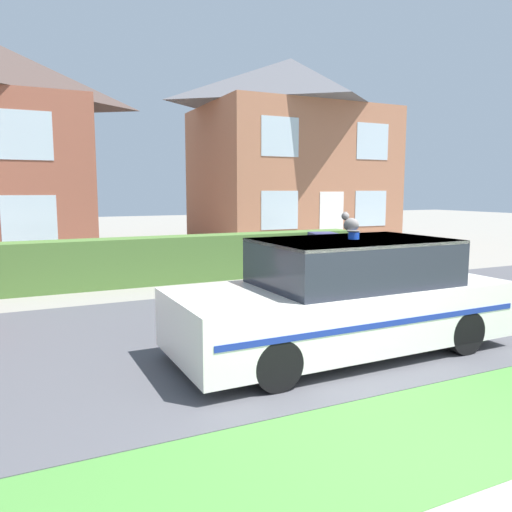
# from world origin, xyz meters

# --- Properties ---
(ground_plane) EXTENTS (80.00, 80.00, 0.00)m
(ground_plane) POSITION_xyz_m (0.00, 0.00, 0.00)
(ground_plane) COLOR gray
(road_strip) EXTENTS (28.00, 5.63, 0.01)m
(road_strip) POSITION_xyz_m (0.00, 4.14, 0.01)
(road_strip) COLOR #4C4C51
(road_strip) RESTS_ON ground
(lawn_verge) EXTENTS (28.00, 1.64, 0.01)m
(lawn_verge) POSITION_xyz_m (0.00, 0.50, 0.00)
(lawn_verge) COLOR #478438
(lawn_verge) RESTS_ON ground
(garden_hedge) EXTENTS (8.48, 0.71, 1.08)m
(garden_hedge) POSITION_xyz_m (0.75, 8.63, 0.54)
(garden_hedge) COLOR #4C7233
(garden_hedge) RESTS_ON ground
(police_car) EXTENTS (4.51, 1.82, 1.58)m
(police_car) POSITION_xyz_m (0.80, 2.70, 0.73)
(police_car) COLOR black
(police_car) RESTS_ON road_strip
(cat) EXTENTS (0.22, 0.32, 0.27)m
(cat) POSITION_xyz_m (0.91, 2.76, 1.71)
(cat) COLOR gray
(cat) RESTS_ON police_car
(house_right) EXTENTS (7.28, 5.68, 7.22)m
(house_right) POSITION_xyz_m (6.87, 14.98, 3.68)
(house_right) COLOR #A86B4C
(house_right) RESTS_ON ground
(wheelie_bin) EXTENTS (0.78, 0.85, 1.10)m
(wheelie_bin) POSITION_xyz_m (3.74, 7.73, 0.56)
(wheelie_bin) COLOR #474C8C
(wheelie_bin) RESTS_ON ground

